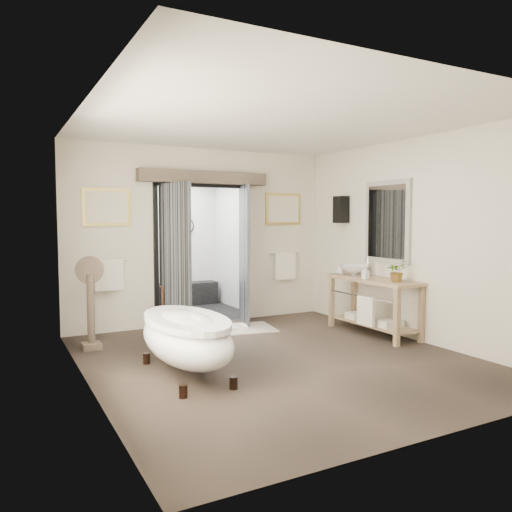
# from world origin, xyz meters

# --- Properties ---
(ground_plane) EXTENTS (5.00, 5.00, 0.00)m
(ground_plane) POSITION_xyz_m (0.00, 0.00, 0.00)
(ground_plane) COLOR #4C3E33
(room_shell) EXTENTS (4.52, 5.02, 2.91)m
(room_shell) POSITION_xyz_m (-0.04, -0.11, 1.86)
(room_shell) COLOR beige
(room_shell) RESTS_ON ground_plane
(shower_room) EXTENTS (2.22, 2.01, 2.51)m
(shower_room) POSITION_xyz_m (0.00, 3.99, 0.91)
(shower_room) COLOR black
(shower_room) RESTS_ON ground_plane
(back_wall_dressing) EXTENTS (3.82, 0.79, 2.52)m
(back_wall_dressing) POSITION_xyz_m (0.00, 2.32, 1.56)
(back_wall_dressing) COLOR black
(back_wall_dressing) RESTS_ON ground_plane
(clawfoot_tub) EXTENTS (0.82, 1.84, 0.90)m
(clawfoot_tub) POSITION_xyz_m (-1.23, -0.06, 0.44)
(clawfoot_tub) COLOR black
(clawfoot_tub) RESTS_ON ground_plane
(vanity) EXTENTS (0.57, 1.60, 0.85)m
(vanity) POSITION_xyz_m (1.95, 0.52, 0.51)
(vanity) COLOR tan
(vanity) RESTS_ON ground_plane
(pedestal_mirror) EXTENTS (0.37, 0.24, 1.25)m
(pedestal_mirror) POSITION_xyz_m (-1.96, 1.60, 0.54)
(pedestal_mirror) COLOR brown
(pedestal_mirror) RESTS_ON ground_plane
(rug) EXTENTS (1.32, 1.00, 0.01)m
(rug) POSITION_xyz_m (0.27, 1.79, 0.01)
(rug) COLOR #C4B39E
(rug) RESTS_ON ground_plane
(slippers) EXTENTS (0.37, 0.25, 0.05)m
(slippers) POSITION_xyz_m (0.28, 1.74, 0.04)
(slippers) COLOR white
(slippers) RESTS_ON rug
(basin) EXTENTS (0.60, 0.60, 0.16)m
(basin) POSITION_xyz_m (1.96, 0.96, 0.93)
(basin) COLOR white
(basin) RESTS_ON vanity
(plant) EXTENTS (0.33, 0.30, 0.31)m
(plant) POSITION_xyz_m (1.97, 0.04, 1.00)
(plant) COLOR gray
(plant) RESTS_ON vanity
(soap_bottle_a) EXTENTS (0.09, 0.09, 0.19)m
(soap_bottle_a) POSITION_xyz_m (1.82, 0.53, 0.95)
(soap_bottle_a) COLOR gray
(soap_bottle_a) RESTS_ON vanity
(soap_bottle_b) EXTENTS (0.18, 0.18, 0.18)m
(soap_bottle_b) POSITION_xyz_m (1.88, 1.20, 0.94)
(soap_bottle_b) COLOR gray
(soap_bottle_b) RESTS_ON vanity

